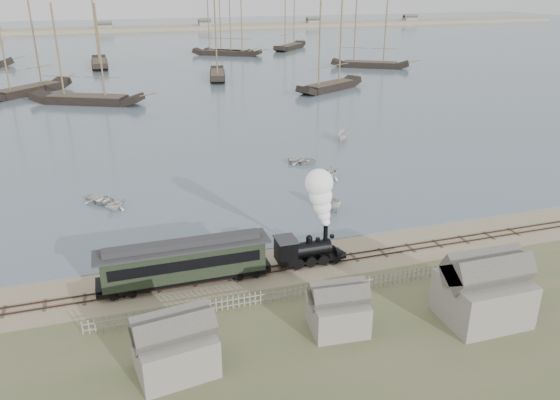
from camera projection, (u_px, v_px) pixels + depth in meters
name	position (u px, v px, depth m)	size (l,w,h in m)	color
ground	(266.00, 260.00, 50.59)	(600.00, 600.00, 0.00)	#9A906D
harbor_water	(137.00, 49.00, 200.62)	(600.00, 336.00, 0.06)	#4A5D6A
rail_track	(272.00, 270.00, 48.81)	(120.00, 1.80, 0.16)	#3C2621
picket_fence_west	(211.00, 313.00, 42.58)	(19.00, 0.10, 1.20)	gray
picket_fence_east	(428.00, 278.00, 47.48)	(15.00, 0.10, 1.20)	gray
shed_left	(177.00, 370.00, 36.30)	(5.00, 4.00, 4.10)	gray
shed_mid	(337.00, 329.00, 40.56)	(4.00, 3.50, 3.60)	gray
shed_right	(479.00, 318.00, 41.88)	(6.00, 5.00, 5.10)	gray
far_spit	(125.00, 31.00, 271.24)	(500.00, 20.00, 1.80)	tan
locomotive	(319.00, 223.00, 48.55)	(6.89, 2.57, 8.59)	black
passenger_coach	(184.00, 261.00, 45.80)	(14.54, 2.80, 3.53)	black
beached_dinghy	(216.00, 258.00, 50.25)	(3.42, 2.44, 0.71)	silver
rowboat_0	(101.00, 200.00, 63.12)	(3.95, 2.82, 0.82)	silver
rowboat_1	(115.00, 203.00, 61.22)	(2.78, 2.40, 1.46)	silver
rowboat_2	(327.00, 202.00, 61.43)	(4.02, 1.51, 1.55)	silver
rowboat_3	(303.00, 160.00, 76.64)	(4.04, 2.89, 0.84)	silver
rowboat_4	(330.00, 172.00, 70.57)	(3.33, 2.88, 1.76)	silver
rowboat_5	(342.00, 136.00, 87.24)	(3.91, 1.47, 1.51)	silver
schooner_1	(21.00, 48.00, 119.14)	(21.75, 5.02, 20.00)	black
schooner_2	(81.00, 54.00, 109.73)	(23.55, 5.43, 20.00)	black
schooner_3	(216.00, 39.00, 137.76)	(17.90, 4.13, 20.00)	black
schooner_4	(331.00, 46.00, 123.33)	(20.02, 4.62, 20.00)	black
schooner_5	(372.00, 32.00, 155.58)	(22.28, 5.14, 20.00)	black
schooner_7	(96.00, 31.00, 157.15)	(21.07, 4.86, 20.00)	black
schooner_8	(220.00, 24.00, 181.04)	(19.69, 4.54, 20.00)	black
schooner_9	(290.00, 21.00, 196.53)	(20.60, 4.75, 20.00)	black
schooner_10	(232.00, 24.00, 180.81)	(19.77, 4.56, 20.00)	black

